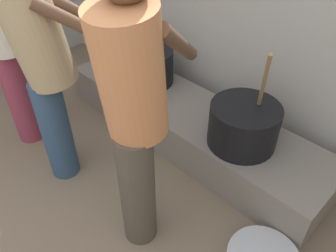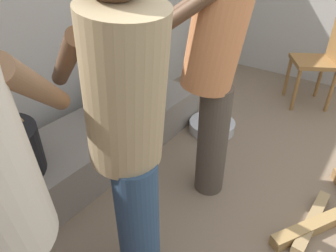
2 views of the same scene
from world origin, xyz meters
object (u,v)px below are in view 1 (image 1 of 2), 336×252
cooking_pot_secondary (145,66)px  cook_in_orange_shirt (134,108)px  cooking_pot_main (243,125)px  cook_in_tan_shirt (43,61)px  cook_in_cream_shirt (2,30)px

cooking_pot_secondary → cook_in_orange_shirt: (0.92, -0.86, 0.47)m
cooking_pot_main → cook_in_tan_shirt: bearing=-137.3°
cook_in_cream_shirt → cooking_pot_secondary: bearing=66.9°
cooking_pot_main → cook_in_orange_shirt: size_ratio=0.46×
cook_in_cream_shirt → cook_in_orange_shirt: size_ratio=1.00×
cooking_pot_main → cook_in_orange_shirt: (-0.14, -0.79, 0.46)m
cooking_pot_main → cook_in_tan_shirt: 1.31m
cook_in_tan_shirt → cook_in_orange_shirt: bearing=3.7°
cook_in_cream_shirt → cook_in_orange_shirt: cook_in_cream_shirt is taller
cook_in_orange_shirt → cooking_pot_main: bearing=80.1°
cooking_pot_secondary → cook_in_tan_shirt: cook_in_tan_shirt is taller
cooking_pot_main → cook_in_cream_shirt: (-1.45, -0.84, 0.47)m
cooking_pot_main → cooking_pot_secondary: 1.06m
cook_in_orange_shirt → cook_in_tan_shirt: bearing=-176.3°
cook_in_cream_shirt → cook_in_orange_shirt: (1.31, 0.05, -0.00)m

